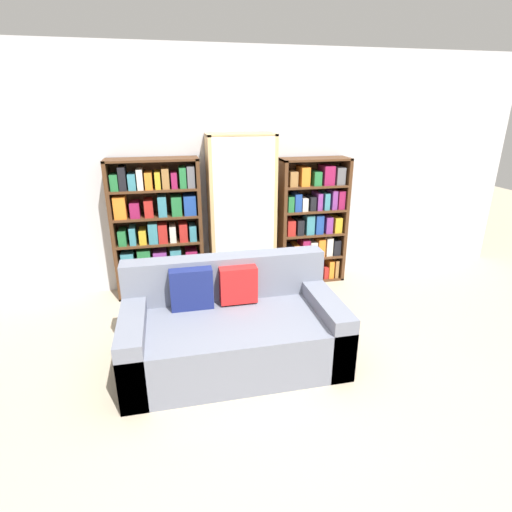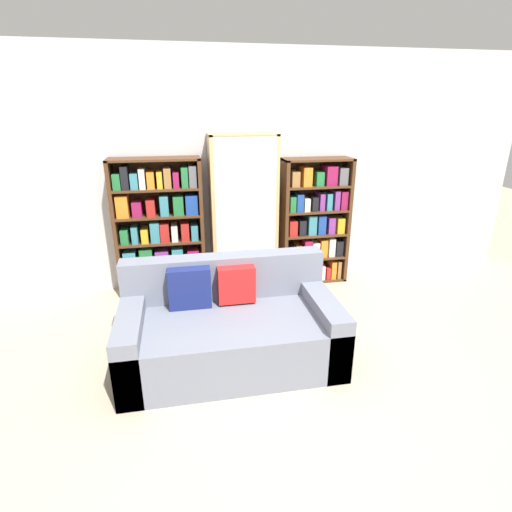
% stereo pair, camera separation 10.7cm
% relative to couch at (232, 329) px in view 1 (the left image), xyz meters
% --- Properties ---
extents(ground_plane, '(16.00, 16.00, 0.00)m').
position_rel_couch_xyz_m(ground_plane, '(0.41, -0.53, -0.29)').
color(ground_plane, tan).
extents(wall_back, '(7.08, 0.06, 2.70)m').
position_rel_couch_xyz_m(wall_back, '(0.41, 1.71, 1.06)').
color(wall_back, silver).
rests_on(wall_back, ground).
extents(couch, '(1.80, 0.97, 0.84)m').
position_rel_couch_xyz_m(couch, '(0.00, 0.00, 0.00)').
color(couch, slate).
rests_on(couch, ground).
extents(bookshelf_left, '(0.98, 0.32, 1.56)m').
position_rel_couch_xyz_m(bookshelf_left, '(-0.59, 1.50, 0.47)').
color(bookshelf_left, '#4C2D19').
rests_on(bookshelf_left, ground).
extents(display_cabinet, '(0.76, 0.36, 1.80)m').
position_rel_couch_xyz_m(display_cabinet, '(0.37, 1.49, 0.60)').
color(display_cabinet, tan).
rests_on(display_cabinet, ground).
extents(bookshelf_right, '(0.82, 0.32, 1.52)m').
position_rel_couch_xyz_m(bookshelf_right, '(1.26, 1.50, 0.44)').
color(bookshelf_right, '#4C2D19').
rests_on(bookshelf_right, ground).
extents(wine_bottle, '(0.09, 0.09, 0.39)m').
position_rel_couch_xyz_m(wine_bottle, '(1.01, 0.91, -0.13)').
color(wine_bottle, '#192333').
rests_on(wine_bottle, ground).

